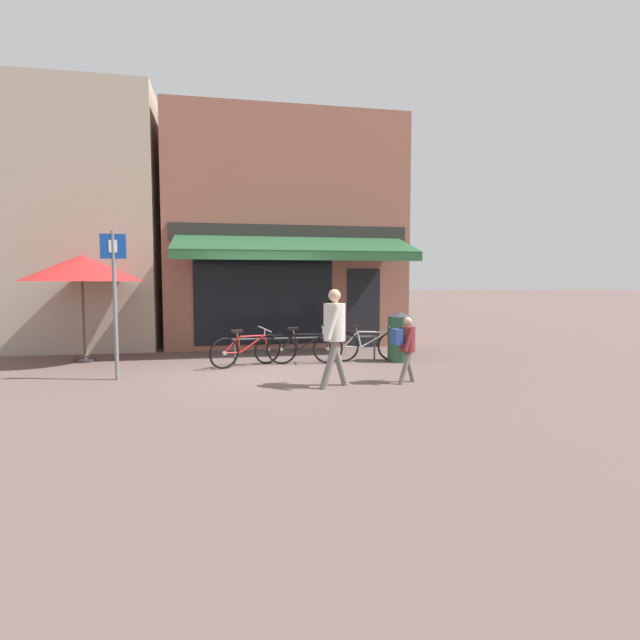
# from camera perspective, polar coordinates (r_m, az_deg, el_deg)

# --- Properties ---
(ground_plane) EXTENTS (160.00, 160.00, 0.00)m
(ground_plane) POSITION_cam_1_polar(r_m,az_deg,el_deg) (10.01, -5.80, -5.83)
(ground_plane) COLOR brown
(shop_front) EXTENTS (6.48, 4.67, 6.29)m
(shop_front) POSITION_cam_1_polar(r_m,az_deg,el_deg) (14.57, -4.10, 9.79)
(shop_front) COLOR #8E5647
(shop_front) RESTS_ON ground_plane
(neighbour_building) EXTENTS (6.04, 4.00, 6.67)m
(neighbour_building) POSITION_cam_1_polar(r_m,az_deg,el_deg) (15.71, -28.80, 9.60)
(neighbour_building) COLOR tan
(neighbour_building) RESTS_ON ground_plane
(bike_rack_rail) EXTENTS (3.20, 0.04, 0.57)m
(bike_rack_rail) POSITION_cam_1_polar(r_m,az_deg,el_deg) (10.89, -1.56, -2.47)
(bike_rack_rail) COLOR #47494F
(bike_rack_rail) RESTS_ON ground_plane
(bicycle_red) EXTENTS (1.58, 0.87, 0.82)m
(bicycle_red) POSITION_cam_1_polar(r_m,az_deg,el_deg) (10.53, -8.38, -3.38)
(bicycle_red) COLOR black
(bicycle_red) RESTS_ON ground_plane
(bicycle_black) EXTENTS (1.66, 0.52, 0.80)m
(bicycle_black) POSITION_cam_1_polar(r_m,az_deg,el_deg) (10.75, -1.76, -3.17)
(bicycle_black) COLOR black
(bicycle_black) RESTS_ON ground_plane
(bicycle_silver) EXTENTS (1.76, 0.52, 0.81)m
(bicycle_silver) POSITION_cam_1_polar(r_m,az_deg,el_deg) (11.15, 5.51, -2.87)
(bicycle_silver) COLOR black
(bicycle_silver) RESTS_ON ground_plane
(pedestrian_adult) EXTENTS (0.57, 0.64, 1.67)m
(pedestrian_adult) POSITION_cam_1_polar(r_m,az_deg,el_deg) (8.36, 1.65, -0.83)
(pedestrian_adult) COLOR slate
(pedestrian_adult) RESTS_ON ground_plane
(pedestrian_child) EXTENTS (0.49, 0.47, 1.18)m
(pedestrian_child) POSITION_cam_1_polar(r_m,az_deg,el_deg) (8.83, 9.79, -2.51)
(pedestrian_child) COLOR slate
(pedestrian_child) RESTS_ON ground_plane
(litter_bin) EXTENTS (0.53, 0.53, 1.10)m
(litter_bin) POSITION_cam_1_polar(r_m,az_deg,el_deg) (11.22, 9.06, -1.89)
(litter_bin) COLOR #23472D
(litter_bin) RESTS_ON ground_plane
(parking_sign) EXTENTS (0.44, 0.07, 2.68)m
(parking_sign) POSITION_cam_1_polar(r_m,az_deg,el_deg) (9.66, -22.43, 3.20)
(parking_sign) COLOR slate
(parking_sign) RESTS_ON ground_plane
(cafe_parasol) EXTENTS (2.57, 2.57, 2.36)m
(cafe_parasol) POSITION_cam_1_polar(r_m,az_deg,el_deg) (12.15, -25.58, 5.35)
(cafe_parasol) COLOR #4C3D2D
(cafe_parasol) RESTS_ON ground_plane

